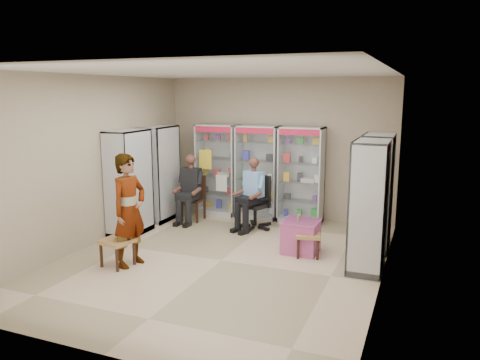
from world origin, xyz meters
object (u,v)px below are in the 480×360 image
at_px(cabinet_back_left, 218,169).
at_px(woven_stool_a, 308,245).
at_px(pink_trunk, 301,236).
at_px(seated_shopkeeper, 254,196).
at_px(cabinet_right_near, 369,206).
at_px(cabinet_left_far, 160,174).
at_px(wooden_chair, 193,199).
at_px(cabinet_back_right, 301,175).
at_px(cabinet_left_near, 129,183).
at_px(standing_man, 129,210).
at_px(cabinet_back_mid, 258,172).
at_px(cabinet_right_far, 376,192).
at_px(office_chair, 255,202).
at_px(woven_stool_b, 118,252).

relative_size(cabinet_back_left, woven_stool_a, 5.03).
bearing_deg(pink_trunk, seated_shopkeeper, 140.29).
xyz_separation_m(cabinet_back_left, woven_stool_a, (2.56, -2.00, -0.80)).
height_order(cabinet_right_near, cabinet_left_far, same).
bearing_deg(wooden_chair, seated_shopkeeper, -4.37).
relative_size(wooden_chair, seated_shopkeeper, 0.69).
bearing_deg(cabinet_back_right, wooden_chair, -161.25).
xyz_separation_m(cabinet_left_near, standing_man, (0.98, -1.40, -0.11)).
relative_size(cabinet_back_right, cabinet_left_near, 1.00).
height_order(cabinet_back_mid, cabinet_right_far, same).
bearing_deg(cabinet_back_right, cabinet_back_left, 180.00).
bearing_deg(wooden_chair, cabinet_right_far, -6.04).
xyz_separation_m(cabinet_back_mid, cabinet_left_near, (-1.88, -2.03, 0.00)).
height_order(cabinet_back_mid, cabinet_left_near, same).
height_order(cabinet_back_right, cabinet_right_near, same).
height_order(cabinet_left_far, wooden_chair, cabinet_left_far).
bearing_deg(office_chair, woven_stool_b, -93.03).
bearing_deg(cabinet_right_far, seated_shopkeeper, 82.95).
distance_m(cabinet_right_far, cabinet_right_near, 1.10).
bearing_deg(seated_shopkeeper, cabinet_back_right, 71.30).
relative_size(cabinet_back_right, woven_stool_a, 5.03).
distance_m(cabinet_back_left, standing_man, 3.43).
relative_size(cabinet_back_mid, woven_stool_b, 4.51).
height_order(cabinet_back_right, seated_shopkeeper, cabinet_back_right).
distance_m(office_chair, pink_trunk, 1.63).
height_order(cabinet_left_far, standing_man, cabinet_left_far).
distance_m(cabinet_right_near, cabinet_left_near, 4.46).
distance_m(cabinet_right_far, standing_man, 4.17).
distance_m(cabinet_back_mid, seated_shopkeeper, 0.93).
bearing_deg(pink_trunk, cabinet_right_far, 32.39).
xyz_separation_m(cabinet_left_far, woven_stool_b, (0.82, -2.62, -0.78)).
relative_size(cabinet_left_far, woven_stool_b, 4.51).
height_order(cabinet_back_mid, pink_trunk, cabinet_back_mid).
xyz_separation_m(cabinet_back_right, cabinet_left_far, (-2.83, -0.93, 0.00)).
bearing_deg(woven_stool_a, standing_man, -150.15).
xyz_separation_m(cabinet_back_mid, standing_man, (-0.90, -3.43, -0.11)).
distance_m(cabinet_back_right, woven_stool_a, 2.25).
xyz_separation_m(cabinet_back_right, pink_trunk, (0.49, -1.85, -0.72)).
xyz_separation_m(cabinet_left_near, woven_stool_b, (0.82, -1.52, -0.78)).
height_order(cabinet_left_near, office_chair, cabinet_left_near).
xyz_separation_m(cabinet_right_far, cabinet_left_far, (-4.46, 0.20, 0.00)).
relative_size(seated_shopkeeper, woven_stool_a, 3.41).
bearing_deg(cabinet_right_near, cabinet_right_far, 0.00).
xyz_separation_m(cabinet_left_near, seated_shopkeeper, (2.11, 1.19, -0.32)).
relative_size(wooden_chair, woven_stool_b, 2.12).
relative_size(cabinet_back_left, cabinet_right_far, 1.00).
relative_size(wooden_chair, standing_man, 0.53).
height_order(cabinet_left_near, seated_shopkeeper, cabinet_left_near).
relative_size(cabinet_left_far, woven_stool_a, 5.03).
bearing_deg(wooden_chair, woven_stool_a, -24.26).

